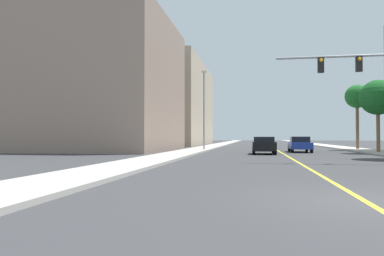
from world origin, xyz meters
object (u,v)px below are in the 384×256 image
(street_lamp, at_px, (204,106))
(car_blue, at_px, (300,144))
(palm_far, at_px, (357,97))
(car_black, at_px, (264,145))
(palm_mid, at_px, (378,98))
(car_white, at_px, (264,144))

(street_lamp, relative_size, car_blue, 1.74)
(palm_far, xyz_separation_m, car_black, (-10.08, -10.42, -4.90))
(palm_mid, relative_size, car_white, 1.35)
(street_lamp, xyz_separation_m, car_black, (5.82, -5.92, -3.83))
(palm_mid, height_order, car_black, palm_mid)
(car_white, bearing_deg, street_lamp, -163.50)
(palm_mid, height_order, car_blue, palm_mid)
(palm_mid, relative_size, palm_far, 0.90)
(car_black, xyz_separation_m, car_white, (0.21, 7.70, -0.02))
(street_lamp, distance_m, car_blue, 10.09)
(car_blue, bearing_deg, palm_mid, -15.70)
(car_blue, relative_size, car_white, 1.00)
(car_blue, height_order, car_black, car_blue)
(palm_far, distance_m, car_blue, 10.14)
(car_blue, bearing_deg, palm_far, 42.44)
(street_lamp, distance_m, palm_mid, 15.85)
(palm_mid, bearing_deg, street_lamp, 168.15)
(palm_mid, height_order, car_white, palm_mid)
(palm_mid, distance_m, car_white, 11.48)
(palm_far, height_order, car_blue, palm_far)
(palm_mid, distance_m, car_black, 10.84)
(palm_mid, bearing_deg, car_black, -164.65)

